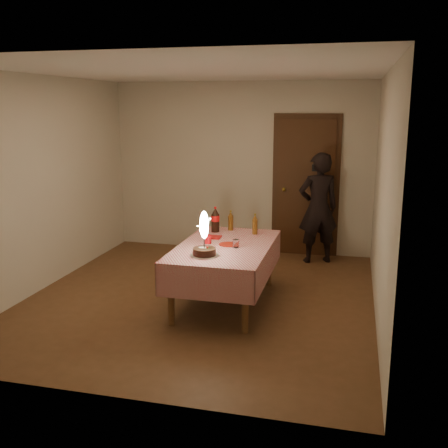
% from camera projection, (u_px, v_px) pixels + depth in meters
% --- Properties ---
extents(ground, '(4.00, 4.50, 0.01)m').
position_uv_depth(ground, '(200.00, 298.00, 6.23)').
color(ground, brown).
rests_on(ground, ground).
extents(room_shell, '(4.04, 4.54, 2.62)m').
position_uv_depth(room_shell, '(204.00, 158.00, 5.92)').
color(room_shell, beige).
rests_on(room_shell, ground).
extents(dining_table, '(1.02, 1.72, 0.70)m').
position_uv_depth(dining_table, '(225.00, 253.00, 5.93)').
color(dining_table, brown).
rests_on(dining_table, ground).
extents(birthday_cake, '(0.30, 0.30, 0.47)m').
position_uv_depth(birthday_cake, '(204.00, 243.00, 5.46)').
color(birthday_cake, white).
rests_on(birthday_cake, dining_table).
extents(red_plate, '(0.22, 0.22, 0.01)m').
position_uv_depth(red_plate, '(229.00, 244.00, 5.92)').
color(red_plate, '#A8180B').
rests_on(red_plate, dining_table).
extents(red_cup, '(0.08, 0.08, 0.10)m').
position_uv_depth(red_cup, '(208.00, 239.00, 5.96)').
color(red_cup, red).
rests_on(red_cup, dining_table).
extents(clear_cup, '(0.07, 0.07, 0.09)m').
position_uv_depth(clear_cup, '(236.00, 244.00, 5.79)').
color(clear_cup, silver).
rests_on(clear_cup, dining_table).
extents(napkin_stack, '(0.15, 0.15, 0.02)m').
position_uv_depth(napkin_stack, '(214.00, 237.00, 6.21)').
color(napkin_stack, '#A41312').
rests_on(napkin_stack, dining_table).
extents(cola_bottle, '(0.10, 0.10, 0.32)m').
position_uv_depth(cola_bottle, '(215.00, 220.00, 6.49)').
color(cola_bottle, black).
rests_on(cola_bottle, dining_table).
extents(amber_bottle_left, '(0.06, 0.06, 0.25)m').
position_uv_depth(amber_bottle_left, '(231.00, 221.00, 6.59)').
color(amber_bottle_left, '#5E3710').
rests_on(amber_bottle_left, dining_table).
extents(amber_bottle_right, '(0.06, 0.06, 0.25)m').
position_uv_depth(amber_bottle_right, '(255.00, 225.00, 6.38)').
color(amber_bottle_right, '#5E3710').
rests_on(amber_bottle_right, dining_table).
extents(photographer, '(0.68, 0.58, 1.60)m').
position_uv_depth(photographer, '(318.00, 208.00, 7.51)').
color(photographer, black).
rests_on(photographer, ground).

